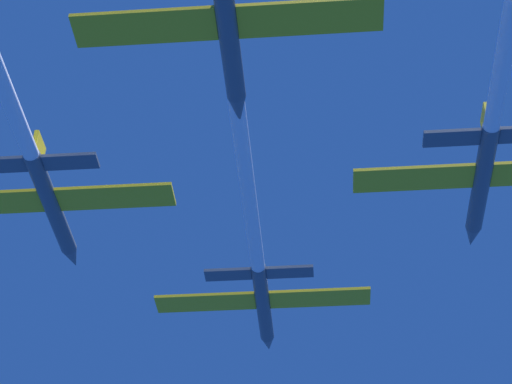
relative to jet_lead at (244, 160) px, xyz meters
name	(u,v)px	position (x,y,z in m)	size (l,w,h in m)	color
jet_lead	(244,160)	(0.00, 0.00, 0.00)	(15.94, 55.40, 2.64)	#4C5660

